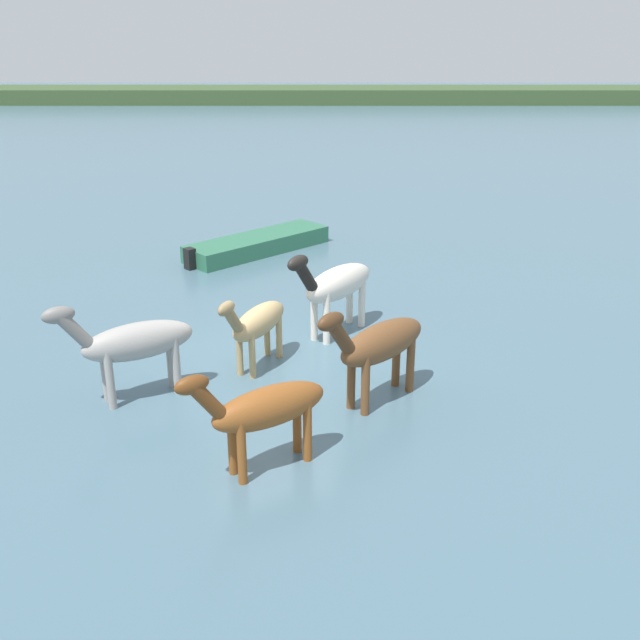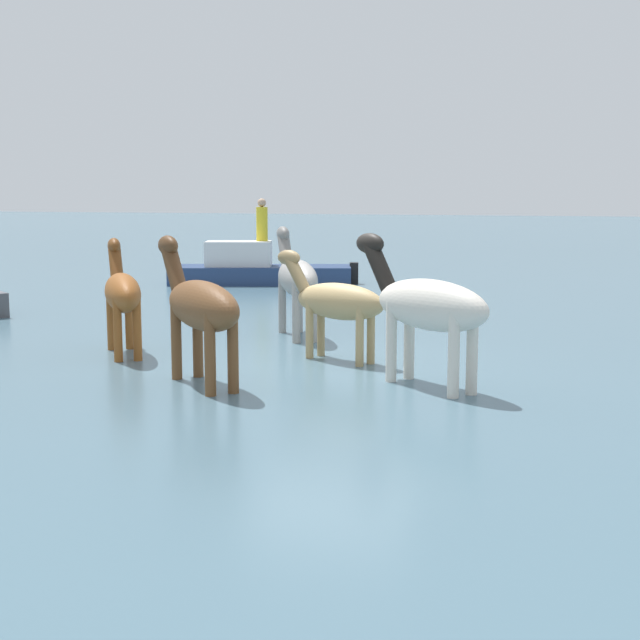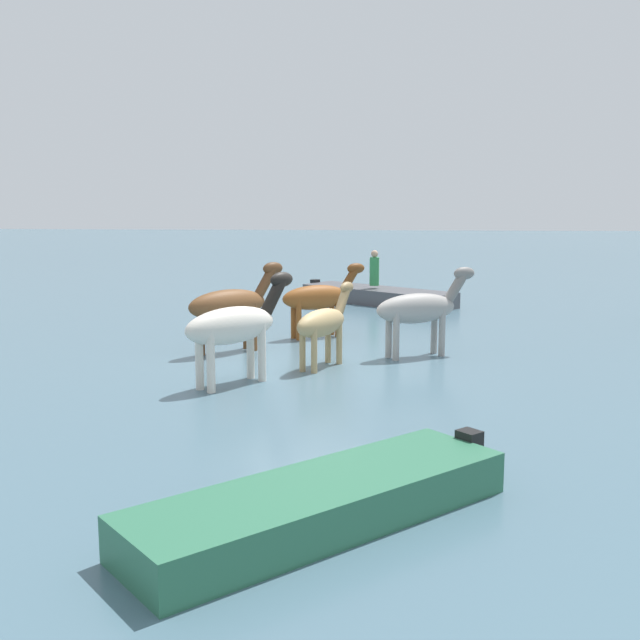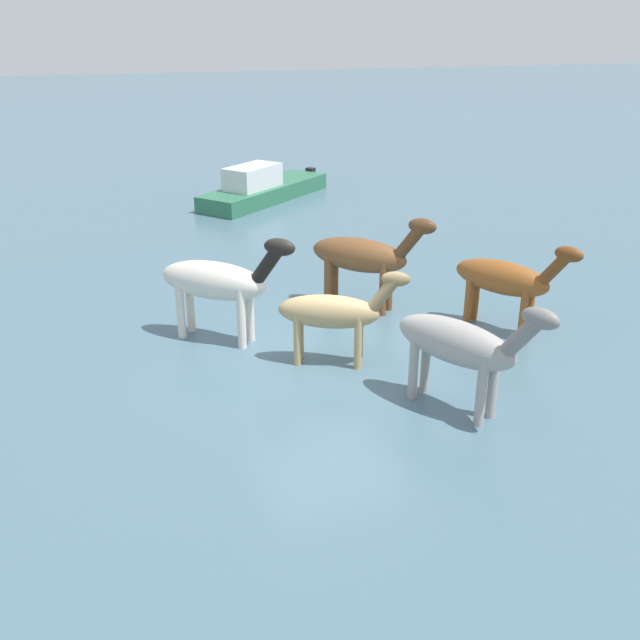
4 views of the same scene
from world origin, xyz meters
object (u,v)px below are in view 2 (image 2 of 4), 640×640
horse_dark_mare (200,305)px  person_watcher_seated (262,221)px  horse_chestnut_trailing (426,305)px  horse_lead (122,293)px  horse_gray_outer (296,278)px  horse_mid_herd (336,301)px  boat_tender_starboard (257,272)px

horse_dark_mare → person_watcher_seated: size_ratio=1.78×
horse_chestnut_trailing → person_watcher_seated: 13.81m
horse_chestnut_trailing → horse_lead: horse_chestnut_trailing is taller
person_watcher_seated → horse_gray_outer: bearing=22.4°
horse_mid_herd → horse_gray_outer: (-2.05, -1.25, 0.14)m
horse_chestnut_trailing → boat_tender_starboard: size_ratio=0.43×
boat_tender_starboard → person_watcher_seated: (-0.16, 0.12, 1.43)m
person_watcher_seated → horse_mid_herd: bearing=24.3°
horse_chestnut_trailing → horse_dark_mare: 3.10m
horse_mid_herd → horse_chestnut_trailing: 2.26m
horse_dark_mare → boat_tender_starboard: size_ratio=0.40×
horse_chestnut_trailing → boat_tender_starboard: (-12.03, -6.58, -0.81)m
horse_lead → horse_gray_outer: bearing=-75.7°
horse_mid_herd → person_watcher_seated: size_ratio=1.77×
horse_chestnut_trailing → horse_dark_mare: size_ratio=1.09×
boat_tender_starboard → horse_lead: bearing=82.9°
horse_gray_outer → horse_dark_mare: bearing=149.2°
horse_mid_herd → horse_dark_mare: horse_dark_mare is taller
horse_mid_herd → person_watcher_seated: (-10.66, -4.81, 0.81)m
horse_mid_herd → boat_tender_starboard: bearing=-38.6°
horse_chestnut_trailing → person_watcher_seated: (-12.19, -6.46, 0.62)m
horse_mid_herd → horse_lead: horse_lead is taller
horse_gray_outer → person_watcher_seated: size_ratio=2.01×
horse_mid_herd → person_watcher_seated: bearing=-39.5°
horse_chestnut_trailing → horse_lead: 5.27m
horse_mid_herd → horse_gray_outer: size_ratio=0.88×
horse_chestnut_trailing → boat_tender_starboard: bearing=-22.5°
boat_tender_starboard → horse_mid_herd: bearing=100.6°
horse_chestnut_trailing → horse_lead: (-1.15, -5.14, -0.12)m
horse_mid_herd → horse_lead: (0.39, -3.49, 0.08)m
horse_gray_outer → boat_tender_starboard: bearing=-5.8°
horse_mid_herd → horse_lead: size_ratio=0.96×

